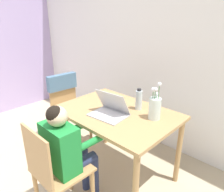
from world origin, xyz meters
The scene contains 8 objects.
wall_back centered at (0.00, 2.23, 1.25)m, with size 6.40×0.05×2.50m.
dining_table centered at (0.24, 1.36, 0.65)m, with size 1.12×0.79×0.74m.
chair_occupied centered at (0.23, 0.66, 0.45)m, with size 0.41×0.41×0.87m.
chair_spare centered at (-0.75, 1.47, 0.59)m, with size 0.46×0.43×0.88m.
person_seated centered at (0.23, 0.78, 0.62)m, with size 0.33×0.43×1.00m.
laptop centered at (0.24, 1.27, 0.79)m, with size 0.35×0.28×0.23m.
flower_vase centered at (0.58, 1.49, 0.85)m, with size 0.11×0.11×0.35m.
water_bottle centered at (0.36, 1.55, 0.84)m, with size 0.07×0.07×0.21m.
Camera 1 is at (1.51, -0.04, 1.64)m, focal length 35.00 mm.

